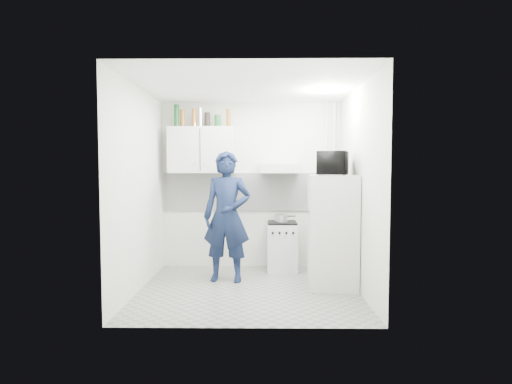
{
  "coord_description": "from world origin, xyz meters",
  "views": [
    {
      "loc": [
        0.16,
        -5.07,
        1.55
      ],
      "look_at": [
        0.09,
        0.3,
        1.25
      ],
      "focal_mm": 28.0,
      "sensor_mm": 36.0,
      "label": 1
    }
  ],
  "objects": [
    {
      "name": "ceiling_spot_fixture",
      "position": [
        1.0,
        0.2,
        2.57
      ],
      "size": [
        0.1,
        0.1,
        0.02
      ],
      "primitive_type": "cylinder",
      "color": "white",
      "rests_on": "ceiling"
    },
    {
      "name": "stove_top",
      "position": [
        0.49,
        1.0,
        0.74
      ],
      "size": [
        0.44,
        0.44,
        0.03
      ],
      "primitive_type": "cube",
      "color": "black",
      "rests_on": "stove"
    },
    {
      "name": "canister_b",
      "position": [
        -0.5,
        1.07,
        2.29
      ],
      "size": [
        0.1,
        0.1,
        0.18
      ],
      "primitive_type": "cylinder",
      "color": "#144C1E",
      "rests_on": "upper_cabinet"
    },
    {
      "name": "ceiling",
      "position": [
        0.0,
        0.0,
        2.6
      ],
      "size": [
        2.8,
        2.8,
        0.0
      ],
      "primitive_type": "plane",
      "color": "white",
      "rests_on": "wall_back"
    },
    {
      "name": "bottle_c",
      "position": [
        -0.87,
        1.07,
        2.34
      ],
      "size": [
        0.07,
        0.07,
        0.28
      ],
      "primitive_type": "cylinder",
      "color": "brown",
      "rests_on": "upper_cabinet"
    },
    {
      "name": "canister_a",
      "position": [
        -0.66,
        1.07,
        2.31
      ],
      "size": [
        0.09,
        0.09,
        0.22
      ],
      "primitive_type": "cylinder",
      "color": "black",
      "rests_on": "upper_cabinet"
    },
    {
      "name": "wall_left",
      "position": [
        -1.4,
        0.0,
        1.3
      ],
      "size": [
        0.0,
        2.6,
        2.6
      ],
      "primitive_type": "plane",
      "rotation": [
        1.57,
        0.0,
        1.57
      ],
      "color": "silver",
      "rests_on": "floor"
    },
    {
      "name": "pipe_b",
      "position": [
        1.18,
        1.17,
        1.3
      ],
      "size": [
        0.04,
        0.04,
        2.6
      ],
      "primitive_type": "cylinder",
      "color": "silver",
      "rests_on": "floor"
    },
    {
      "name": "microwave",
      "position": [
        1.1,
        0.14,
        1.63
      ],
      "size": [
        0.63,
        0.5,
        0.3
      ],
      "primitive_type": "imported",
      "rotation": [
        0.0,
        0.0,
        1.31
      ],
      "color": "black",
      "rests_on": "fridge"
    },
    {
      "name": "bottle_a",
      "position": [
        -1.13,
        1.07,
        2.37
      ],
      "size": [
        0.08,
        0.08,
        0.34
      ],
      "primitive_type": "cylinder",
      "color": "#144C1E",
      "rests_on": "upper_cabinet"
    },
    {
      "name": "bottle_b",
      "position": [
        -1.04,
        1.07,
        2.33
      ],
      "size": [
        0.07,
        0.07,
        0.27
      ],
      "primitive_type": "cylinder",
      "color": "brown",
      "rests_on": "upper_cabinet"
    },
    {
      "name": "backsplash",
      "position": [
        0.0,
        1.24,
        1.2
      ],
      "size": [
        2.74,
        0.03,
        0.6
      ],
      "primitive_type": "cube",
      "color": "white",
      "rests_on": "wall_back"
    },
    {
      "name": "stove",
      "position": [
        0.49,
        1.0,
        0.36
      ],
      "size": [
        0.45,
        0.45,
        0.73
      ],
      "primitive_type": "cube",
      "color": "silver",
      "rests_on": "floor"
    },
    {
      "name": "wall_back",
      "position": [
        0.0,
        1.25,
        1.3
      ],
      "size": [
        2.8,
        0.0,
        2.8
      ],
      "primitive_type": "plane",
      "rotation": [
        1.57,
        0.0,
        0.0
      ],
      "color": "silver",
      "rests_on": "floor"
    },
    {
      "name": "person",
      "position": [
        -0.31,
        0.42,
        0.9
      ],
      "size": [
        0.7,
        0.5,
        1.81
      ],
      "primitive_type": "imported",
      "rotation": [
        0.0,
        0.0,
        -0.11
      ],
      "color": "#101A35",
      "rests_on": "floor"
    },
    {
      "name": "pipe_a",
      "position": [
        1.3,
        1.17,
        1.3
      ],
      "size": [
        0.05,
        0.05,
        2.6
      ],
      "primitive_type": "cylinder",
      "color": "silver",
      "rests_on": "floor"
    },
    {
      "name": "bottle_d",
      "position": [
        -0.77,
        1.07,
        2.35
      ],
      "size": [
        0.07,
        0.07,
        0.3
      ],
      "primitive_type": "cylinder",
      "color": "silver",
      "rests_on": "upper_cabinet"
    },
    {
      "name": "upper_cabinet",
      "position": [
        -0.75,
        1.07,
        1.85
      ],
      "size": [
        1.0,
        0.35,
        0.7
      ],
      "primitive_type": "cube",
      "color": "silver",
      "rests_on": "wall_back"
    },
    {
      "name": "range_hood",
      "position": [
        0.45,
        1.0,
        1.57
      ],
      "size": [
        0.6,
        0.5,
        0.14
      ],
      "primitive_type": "cube",
      "color": "silver",
      "rests_on": "wall_back"
    },
    {
      "name": "fridge",
      "position": [
        1.1,
        0.14,
        0.74
      ],
      "size": [
        0.65,
        0.65,
        1.48
      ],
      "primitive_type": "cube",
      "rotation": [
        0.0,
        0.0,
        -0.06
      ],
      "color": "silver",
      "rests_on": "floor"
    },
    {
      "name": "bottle_e",
      "position": [
        -0.34,
        1.07,
        2.34
      ],
      "size": [
        0.07,
        0.07,
        0.27
      ],
      "primitive_type": "cylinder",
      "color": "brown",
      "rests_on": "upper_cabinet"
    },
    {
      "name": "wall_right",
      "position": [
        1.4,
        0.0,
        1.3
      ],
      "size": [
        0.0,
        2.6,
        2.6
      ],
      "primitive_type": "plane",
      "rotation": [
        1.57,
        0.0,
        -1.57
      ],
      "color": "silver",
      "rests_on": "floor"
    },
    {
      "name": "floor",
      "position": [
        0.0,
        0.0,
        0.0
      ],
      "size": [
        2.8,
        2.8,
        0.0
      ],
      "primitive_type": "plane",
      "color": "gray",
      "rests_on": "ground"
    },
    {
      "name": "saucepan",
      "position": [
        0.47,
        1.0,
        0.81
      ],
      "size": [
        0.19,
        0.19,
        0.11
      ],
      "primitive_type": "cylinder",
      "color": "silver",
      "rests_on": "stove_top"
    }
  ]
}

